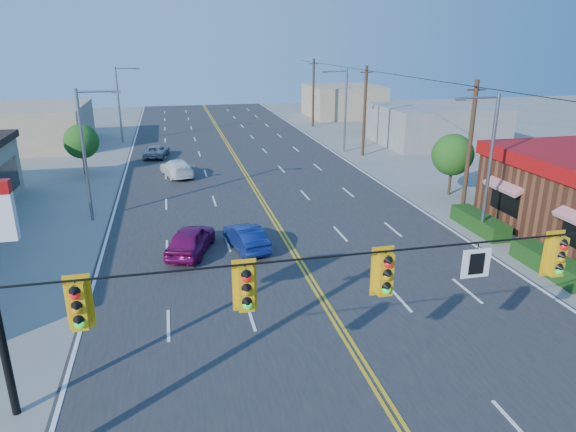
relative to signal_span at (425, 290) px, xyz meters
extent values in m
cube|color=#2D2D30|center=(0.12, 20.00, -4.86)|extent=(20.00, 120.00, 0.06)
cylinder|color=black|center=(0.12, 0.00, 1.11)|extent=(24.00, 0.05, 0.05)
cube|color=white|center=(1.32, 0.00, 0.56)|extent=(0.75, 0.04, 0.75)
cube|color=#D89E0C|center=(-7.88, 0.00, 0.54)|extent=(0.55, 0.34, 1.25)
cube|color=#D89E0C|center=(-4.38, 0.00, 0.54)|extent=(0.55, 0.34, 1.25)
cube|color=#D89E0C|center=(-1.08, 0.00, 0.54)|extent=(0.55, 0.34, 1.25)
cube|color=#D89E0C|center=(3.62, 0.00, 0.54)|extent=(0.55, 0.34, 1.25)
cube|color=#194214|center=(11.62, 12.00, -4.44)|extent=(1.20, 9.00, 0.90)
cylinder|color=gray|center=(11.12, 14.00, -0.89)|extent=(0.20, 0.20, 8.00)
cylinder|color=gray|center=(10.02, 14.00, 2.91)|extent=(2.20, 0.12, 0.12)
cube|color=gray|center=(8.92, 14.00, 2.86)|extent=(0.50, 0.25, 0.15)
cylinder|color=gray|center=(11.12, 38.00, -0.89)|extent=(0.20, 0.20, 8.00)
cylinder|color=gray|center=(10.02, 38.00, 2.91)|extent=(2.20, 0.12, 0.12)
cube|color=gray|center=(8.92, 38.00, 2.86)|extent=(0.50, 0.25, 0.15)
cylinder|color=gray|center=(-10.88, 22.00, -0.89)|extent=(0.20, 0.20, 8.00)
cylinder|color=gray|center=(-9.78, 22.00, 2.91)|extent=(2.20, 0.12, 0.12)
cube|color=gray|center=(-8.68, 22.00, 2.86)|extent=(0.50, 0.25, 0.15)
cylinder|color=gray|center=(-10.88, 48.00, -0.89)|extent=(0.20, 0.20, 8.00)
cylinder|color=gray|center=(-9.78, 48.00, 2.91)|extent=(2.20, 0.12, 0.12)
cube|color=gray|center=(-8.68, 48.00, 2.86)|extent=(0.50, 0.25, 0.15)
cylinder|color=#47301E|center=(12.32, 18.00, -0.69)|extent=(0.28, 0.28, 8.40)
cylinder|color=#47301E|center=(12.32, 36.00, -0.69)|extent=(0.28, 0.28, 8.40)
cylinder|color=#47301E|center=(12.32, 54.00, -0.69)|extent=(0.28, 0.28, 8.40)
cylinder|color=#47301E|center=(13.62, 22.00, -3.84)|extent=(0.20, 0.20, 2.10)
sphere|color=#235B19|center=(13.62, 22.00, -1.95)|extent=(2.94, 2.94, 2.94)
cylinder|color=#47301E|center=(-12.88, 34.00, -3.89)|extent=(0.20, 0.20, 2.00)
sphere|color=#235B19|center=(-12.88, 34.00, -2.09)|extent=(2.80, 2.80, 2.80)
cube|color=gray|center=(22.12, 40.00, -2.89)|extent=(12.00, 10.00, 4.00)
cube|color=tan|center=(-19.88, 48.00, -2.79)|extent=(11.00, 12.00, 4.20)
cube|color=tan|center=(19.12, 62.00, -2.69)|extent=(10.00, 10.00, 4.40)
imported|color=#750D4D|center=(-5.13, 15.14, -4.14)|extent=(3.11, 4.71, 1.49)
imported|color=navy|center=(-2.24, 15.10, -4.23)|extent=(2.13, 4.16, 1.31)
imported|color=white|center=(-5.46, 31.67, -4.21)|extent=(2.97, 5.01, 1.36)
imported|color=#ACABB1|center=(-7.16, 39.47, -4.31)|extent=(2.69, 4.42, 1.15)
camera|label=1|loc=(-5.76, -10.18, 5.76)|focal=32.00mm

